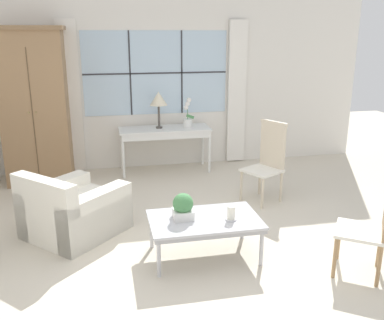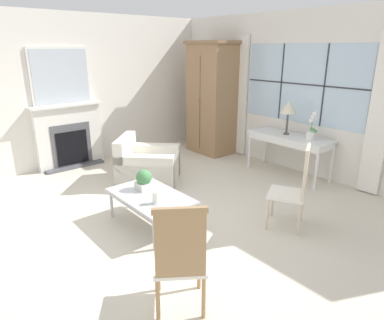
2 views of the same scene
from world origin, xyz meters
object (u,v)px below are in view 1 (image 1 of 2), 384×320
accent_chair_wooden (374,219)px  side_chair_wooden (268,158)px  armchair_upholstered (73,212)px  pillar_candle (231,213)px  console_table (165,133)px  table_lamp (159,99)px  potted_orchid (188,116)px  armoire (35,106)px  coffee_table (204,222)px  potted_plant_small (183,207)px

accent_chair_wooden → side_chair_wooden: bearing=96.9°
armchair_upholstered → pillar_candle: bearing=-29.4°
console_table → side_chair_wooden: bearing=-52.5°
console_table → side_chair_wooden: side_chair_wooden is taller
table_lamp → pillar_candle: (0.31, -2.99, -0.70)m
table_lamp → potted_orchid: bearing=0.8°
armoire → table_lamp: 1.86m
table_lamp → coffee_table: 3.02m
side_chair_wooden → accent_chair_wooden: (0.25, -2.02, -0.02)m
armchair_upholstered → side_chair_wooden: (2.54, 0.55, 0.33)m
armoire → pillar_candle: armoire is taller
side_chair_wooden → accent_chair_wooden: 2.03m
table_lamp → armchair_upholstered: (-1.27, -2.10, -0.93)m
armoire → console_table: armoire is taller
pillar_candle → accent_chair_wooden: bearing=-25.6°
potted_orchid → coffee_table: 2.98m
side_chair_wooden → armchair_upholstered: bearing=-167.8°
armoire → accent_chair_wooden: size_ratio=2.20×
armoire → side_chair_wooden: (3.12, -1.49, -0.57)m
coffee_table → pillar_candle: (0.25, -0.09, 0.11)m
table_lamp → coffee_table: (0.06, -2.90, -0.82)m
potted_orchid → accent_chair_wooden: bearing=-73.8°
side_chair_wooden → pillar_candle: 1.73m
potted_orchid → accent_chair_wooden: (1.04, -3.57, -0.33)m
table_lamp → coffee_table: size_ratio=0.53×
side_chair_wooden → potted_plant_small: side_chair_wooden is taller
console_table → table_lamp: 0.56m
console_table → table_lamp: (-0.09, 0.01, 0.55)m
side_chair_wooden → table_lamp: bearing=129.2°
armoire → console_table: 2.01m
pillar_candle → coffee_table: bearing=160.7°
armchair_upholstered → accent_chair_wooden: bearing=-27.8°
accent_chair_wooden → potted_plant_small: (-1.66, 0.71, -0.02)m
console_table → coffee_table: 2.90m
table_lamp → potted_plant_small: bearing=-93.0°
coffee_table → potted_plant_small: potted_plant_small is taller
console_table → side_chair_wooden: (1.18, -1.54, -0.06)m
accent_chair_wooden → potted_plant_small: bearing=156.9°
console_table → armchair_upholstered: 2.52m
console_table → pillar_candle: 2.99m
armchair_upholstered → potted_plant_small: bearing=-34.1°
armchair_upholstered → console_table: bearing=56.9°
console_table → armoire: bearing=-178.6°
accent_chair_wooden → armoire: bearing=133.9°
armoire → coffee_table: bearing=-56.0°
armchair_upholstered → coffee_table: armchair_upholstered is taller
potted_orchid → side_chair_wooden: bearing=-63.1°
armoire → accent_chair_wooden: 4.90m
table_lamp → pillar_candle: table_lamp is taller
side_chair_wooden → accent_chair_wooden: size_ratio=1.04×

